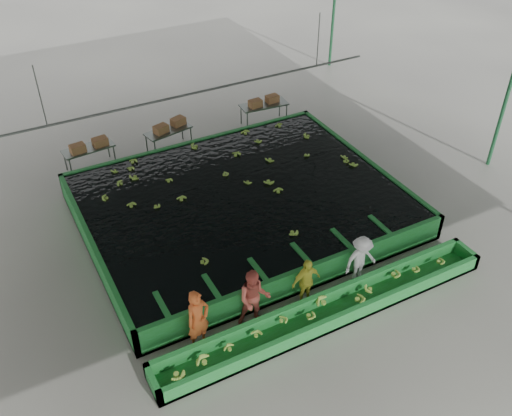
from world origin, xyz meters
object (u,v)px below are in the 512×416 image
box_stack_right (264,104)px  worker_a (198,320)px  worker_d (361,260)px  packing_table_mid (169,139)px  packing_table_right (264,114)px  flotation_tank (242,205)px  worker_c (306,282)px  box_stack_mid (170,129)px  sorting_trough (328,311)px  box_stack_left (90,149)px  worker_b (254,298)px  packing_table_left (90,158)px

box_stack_right → worker_a: bearing=-126.6°
worker_d → packing_table_mid: worker_d is taller
packing_table_mid → packing_table_right: size_ratio=0.92×
packing_table_mid → flotation_tank: bearing=-84.3°
worker_a → packing_table_right: size_ratio=0.91×
box_stack_right → worker_c: bearing=-112.4°
flotation_tank → box_stack_mid: (-0.42, 5.31, 0.38)m
packing_table_right → box_stack_mid: bearing=-179.9°
worker_a → worker_c: worker_a is taller
sorting_trough → worker_a: 3.55m
worker_d → packing_table_mid: size_ratio=0.86×
sorting_trough → box_stack_left: bearing=109.0°
flotation_tank → sorting_trough: size_ratio=1.00×
flotation_tank → worker_a: 5.50m
worker_a → packing_table_right: worker_a is taller
worker_b → packing_table_left: 9.83m
sorting_trough → packing_table_left: size_ratio=5.37×
worker_d → packing_table_right: worker_d is taller
packing_table_left → box_stack_right: size_ratio=1.38×
packing_table_left → box_stack_mid: 3.22m
worker_a → box_stack_right: worker_a is taller
sorting_trough → box_stack_right: box_stack_right is taller
box_stack_left → packing_table_left: bearing=112.8°
worker_d → box_stack_left: size_ratio=1.13×
box_stack_mid → box_stack_left: bearing=-179.0°
worker_d → packing_table_left: (-5.21, 9.65, -0.36)m
worker_b → packing_table_right: size_ratio=0.90×
worker_a → worker_b: (1.57, 0.00, -0.01)m
flotation_tank → box_stack_left: box_stack_left is taller
sorting_trough → box_stack_right: 11.08m
flotation_tank → box_stack_left: size_ratio=7.19×
worker_b → worker_d: bearing=22.7°
packing_table_right → packing_table_mid: bearing=-179.0°
worker_a → box_stack_left: 9.56m
worker_a → box_stack_mid: bearing=58.3°
packing_table_mid → box_stack_left: 3.08m
worker_a → worker_b: worker_a is taller
box_stack_mid → packing_table_mid: bearing=-149.2°
box_stack_left → worker_b: bearing=-79.6°
packing_table_mid → box_stack_left: (-3.05, 0.01, 0.43)m
worker_d → packing_table_right: bearing=79.0°
sorting_trough → box_stack_left: size_ratio=7.19×
sorting_trough → worker_c: 0.97m
worker_c → box_stack_right: size_ratio=1.13×
worker_a → box_stack_left: worker_a is taller
box_stack_mid → box_stack_right: 4.15m
flotation_tank → worker_b: 4.69m
packing_table_right → box_stack_mid: (-4.16, -0.01, 0.38)m
packing_table_left → packing_table_right: (7.36, -0.03, 0.03)m
worker_c → box_stack_mid: worker_c is taller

